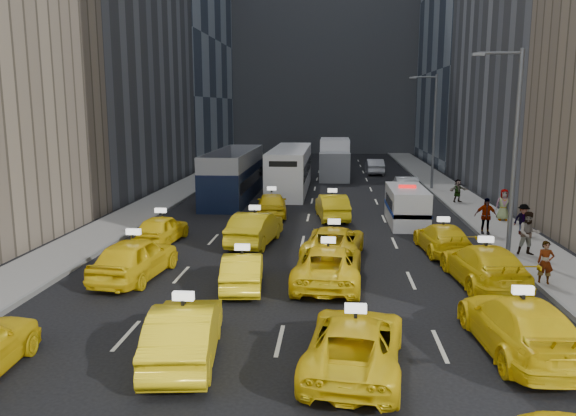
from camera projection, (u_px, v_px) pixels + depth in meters
name	position (u px, v px, depth m)	size (l,w,h in m)	color
ground	(272.00, 373.00, 14.06)	(160.00, 160.00, 0.00)	black
sidewalk_west	(162.00, 200.00, 39.39)	(3.00, 90.00, 0.15)	gray
sidewalk_east	(467.00, 204.00, 37.73)	(3.00, 90.00, 0.15)	gray
curb_west	(182.00, 200.00, 39.27)	(0.15, 90.00, 0.18)	slate
curb_east	(445.00, 204.00, 37.84)	(0.15, 90.00, 0.18)	slate
building_backdrop	(325.00, 12.00, 81.08)	(30.00, 12.00, 40.00)	slate
streetlight_near	(513.00, 145.00, 24.22)	(2.15, 0.22, 9.00)	#595B60
streetlight_far	(433.00, 128.00, 43.83)	(2.15, 0.22, 9.00)	#595B60
taxi_5	(185.00, 332.00, 14.69)	(1.62, 4.66, 1.53)	yellow
taxi_6	(355.00, 343.00, 14.18)	(2.32, 5.03, 1.40)	yellow
taxi_7	(520.00, 325.00, 15.13)	(2.17, 5.33, 1.55)	yellow
taxi_8	(135.00, 258.00, 21.62)	(1.94, 4.83, 1.64)	yellow
taxi_9	(243.00, 270.00, 20.56)	(1.40, 4.02, 1.32)	yellow
taxi_10	(328.00, 265.00, 21.04)	(2.44, 5.29, 1.47)	yellow
taxi_11	(484.00, 265.00, 20.86)	(2.15, 5.29, 1.54)	yellow
taxi_12	(161.00, 229.00, 27.32)	(1.65, 4.11, 1.40)	yellow
taxi_13	(255.00, 228.00, 27.07)	(1.68, 4.80, 1.58)	yellow
taxi_14	(334.00, 242.00, 24.55)	(2.37, 5.14, 1.43)	yellow
taxi_15	(442.00, 238.00, 25.49)	(1.88, 4.62, 1.34)	yellow
taxi_16	(272.00, 204.00, 33.93)	(1.76, 4.37, 1.49)	yellow
taxi_17	(332.00, 207.00, 33.09)	(1.58, 4.54, 1.50)	yellow
nypd_van	(407.00, 206.00, 31.69)	(2.36, 5.31, 2.22)	silver
double_decker	(234.00, 175.00, 40.09)	(4.31, 12.11, 3.45)	black
city_bus	(290.00, 170.00, 44.10)	(2.78, 13.06, 3.37)	silver
box_truck	(335.00, 159.00, 51.90)	(2.79, 7.85, 3.57)	white
misc_car_0	(405.00, 186.00, 41.45)	(1.57, 4.52, 1.49)	#B5B9BE
misc_car_1	(250.00, 170.00, 52.33)	(2.25, 4.89, 1.36)	black
misc_car_2	(333.00, 160.00, 60.81)	(2.19, 5.38, 1.56)	slate
misc_car_3	(293.00, 167.00, 55.37)	(1.62, 4.02, 1.37)	black
misc_car_4	(375.00, 166.00, 55.09)	(1.59, 4.56, 1.50)	#ACADB4
pedestrian_0	(545.00, 262.00, 20.56)	(0.58, 0.38, 1.60)	gray
pedestrian_1	(529.00, 233.00, 24.50)	(0.94, 0.51, 1.93)	gray
pedestrian_2	(523.00, 219.00, 28.43)	(1.02, 0.42, 1.57)	gray
pedestrian_3	(486.00, 216.00, 28.55)	(1.09, 0.50, 1.87)	gray
pedestrian_4	(504.00, 205.00, 31.97)	(0.88, 0.48, 1.81)	gray
pedestrian_5	(458.00, 191.00, 38.13)	(1.45, 0.42, 1.56)	gray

